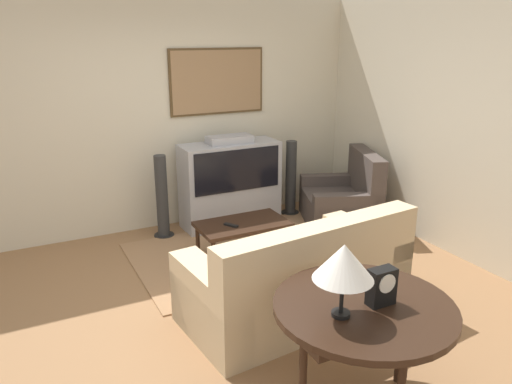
# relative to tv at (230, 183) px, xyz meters

# --- Properties ---
(ground_plane) EXTENTS (12.00, 12.00, 0.00)m
(ground_plane) POSITION_rel_tv_xyz_m (-0.82, -1.75, -0.53)
(ground_plane) COLOR #8E6642
(wall_back) EXTENTS (12.00, 0.10, 2.70)m
(wall_back) POSITION_rel_tv_xyz_m (-0.81, 0.38, 0.83)
(wall_back) COLOR beige
(wall_back) RESTS_ON ground_plane
(wall_right) EXTENTS (0.06, 12.00, 2.70)m
(wall_right) POSITION_rel_tv_xyz_m (1.81, -1.75, 0.82)
(wall_right) COLOR beige
(wall_right) RESTS_ON ground_plane
(area_rug) EXTENTS (2.49, 1.67, 0.01)m
(area_rug) POSITION_rel_tv_xyz_m (-0.15, -0.88, -0.52)
(area_rug) COLOR #99704C
(area_rug) RESTS_ON ground_plane
(tv) EXTENTS (1.20, 0.46, 1.12)m
(tv) POSITION_rel_tv_xyz_m (0.00, 0.00, 0.00)
(tv) COLOR #9E9EA3
(tv) RESTS_ON ground_plane
(couch) EXTENTS (1.92, 1.09, 0.92)m
(couch) POSITION_rel_tv_xyz_m (-0.37, -2.19, -0.21)
(couch) COLOR #CCB289
(couch) RESTS_ON ground_plane
(armchair) EXTENTS (1.13, 1.23, 0.91)m
(armchair) POSITION_rel_tv_xyz_m (1.26, -0.62, -0.24)
(armchair) COLOR #473D38
(armchair) RESTS_ON ground_plane
(coffee_table) EXTENTS (0.94, 0.54, 0.41)m
(coffee_table) POSITION_rel_tv_xyz_m (-0.30, -0.97, -0.17)
(coffee_table) COLOR black
(coffee_table) RESTS_ON ground_plane
(console_table) EXTENTS (1.11, 1.11, 0.73)m
(console_table) POSITION_rel_tv_xyz_m (-0.58, -3.29, 0.14)
(console_table) COLOR black
(console_table) RESTS_ON ground_plane
(table_lamp) EXTENTS (0.35, 0.35, 0.45)m
(table_lamp) POSITION_rel_tv_xyz_m (-0.78, -3.32, 0.54)
(table_lamp) COLOR black
(table_lamp) RESTS_ON console_table
(mantel_clock) EXTENTS (0.17, 0.10, 0.23)m
(mantel_clock) POSITION_rel_tv_xyz_m (-0.49, -3.32, 0.32)
(mantel_clock) COLOR black
(mantel_clock) RESTS_ON console_table
(remote) EXTENTS (0.12, 0.16, 0.02)m
(remote) POSITION_rel_tv_xyz_m (-0.44, -1.01, -0.11)
(remote) COLOR black
(remote) RESTS_ON coffee_table
(speaker_tower_left) EXTENTS (0.23, 0.23, 0.98)m
(speaker_tower_left) POSITION_rel_tv_xyz_m (-0.86, -0.00, -0.07)
(speaker_tower_left) COLOR black
(speaker_tower_left) RESTS_ON ground_plane
(speaker_tower_right) EXTENTS (0.23, 0.23, 0.98)m
(speaker_tower_right) POSITION_rel_tv_xyz_m (0.86, -0.00, -0.07)
(speaker_tower_right) COLOR black
(speaker_tower_right) RESTS_ON ground_plane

